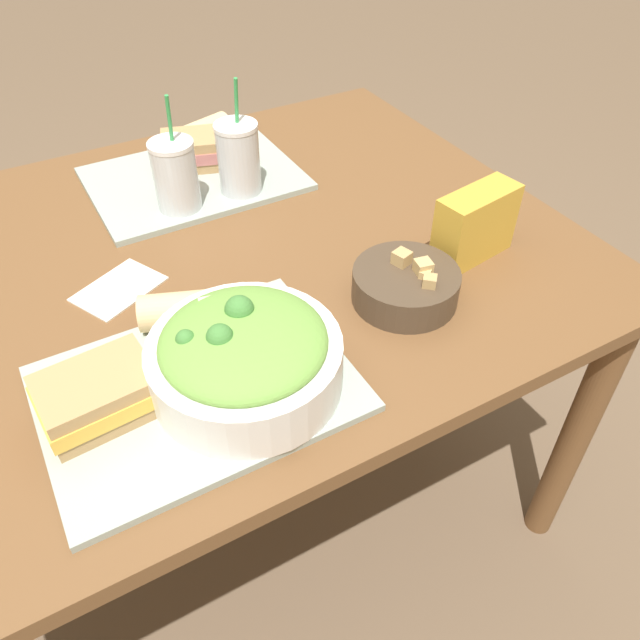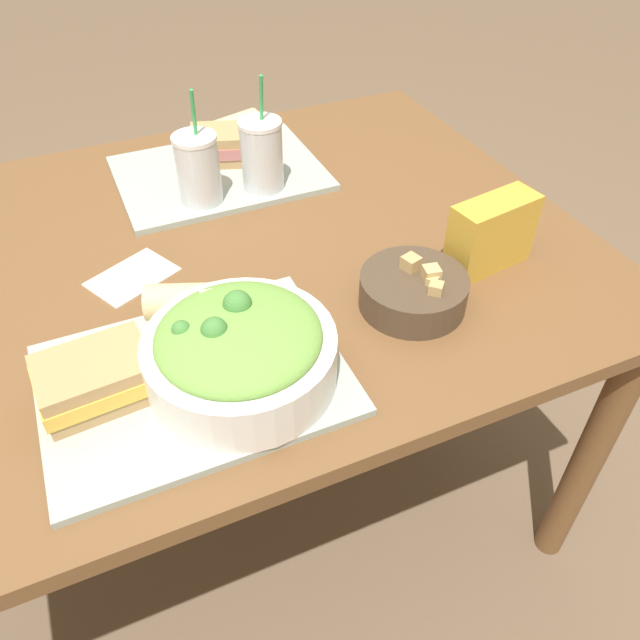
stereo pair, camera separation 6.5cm
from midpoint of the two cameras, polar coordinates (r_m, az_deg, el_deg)
The scene contains 14 objects.
ground_plane at distance 1.65m, azimuth -9.08°, elevation -15.28°, with size 12.00×12.00×0.00m, color brown.
dining_table at distance 1.17m, azimuth -12.38°, elevation 1.93°, with size 1.33×1.00×0.73m.
tray_near at distance 0.88m, azimuth -13.24°, elevation -6.20°, with size 0.41×0.31×0.01m.
tray_far at distance 1.35m, azimuth -12.84°, elevation 12.46°, with size 0.41×0.31×0.01m.
salad_bowl at distance 0.83m, azimuth -9.12°, elevation -3.32°, with size 0.26×0.26×0.12m.
soup_bowl at distance 0.99m, azimuth 6.00°, elevation 3.20°, with size 0.17×0.17×0.08m.
sandwich_near at distance 0.86m, azimuth -21.63°, elevation -6.47°, with size 0.16×0.12×0.06m.
baguette_near at distance 0.95m, azimuth -13.60°, elevation 0.89°, with size 0.16×0.11×0.06m.
sandwich_far at distance 1.37m, azimuth -12.62°, elevation 14.92°, with size 0.17×0.14×0.06m.
baguette_far at distance 1.46m, azimuth -11.63°, elevation 16.53°, with size 0.12×0.09×0.06m.
drink_cup_dark at distance 1.21m, azimuth -14.57°, elevation 12.47°, with size 0.08×0.08×0.22m.
drink_cup_red at distance 1.25m, azimuth -8.97°, elevation 14.21°, with size 0.08×0.08×0.22m.
chip_bag at distance 1.09m, azimuth 12.35°, elevation 8.46°, with size 0.16×0.08×0.12m.
napkin_folded at distance 1.09m, azimuth -19.55°, elevation 2.65°, with size 0.16×0.14×0.00m.
Camera 1 is at (-0.24, -0.87, 1.38)m, focal length 35.00 mm.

